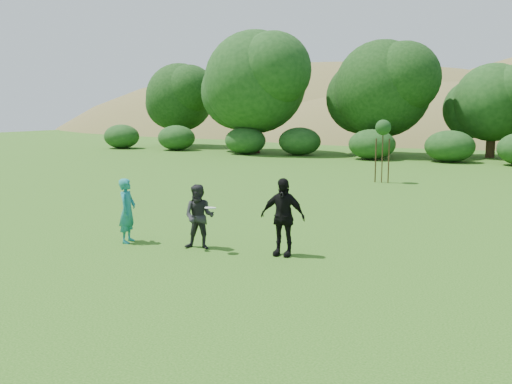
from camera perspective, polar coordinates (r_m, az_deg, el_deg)
ground at (r=13.32m, az=-6.17°, el=-6.37°), size 120.00×120.00×0.00m
player_teal at (r=14.75m, az=-12.74°, el=-1.82°), size 0.56×0.69×1.63m
player_grey at (r=13.81m, az=-5.70°, el=-2.49°), size 0.91×0.80×1.57m
player_black at (r=13.12m, az=2.67°, el=-2.50°), size 1.10×0.55×1.81m
frisbee at (r=13.35m, az=-4.59°, el=-1.59°), size 0.27×0.27×0.05m
sapling at (r=26.35m, az=12.60°, el=6.15°), size 0.70×0.70×2.85m
hillside at (r=80.91m, az=22.22°, el=-3.10°), size 150.00×72.00×52.00m
tree_row at (r=39.52m, az=22.70°, el=9.98°), size 53.92×10.38×9.62m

